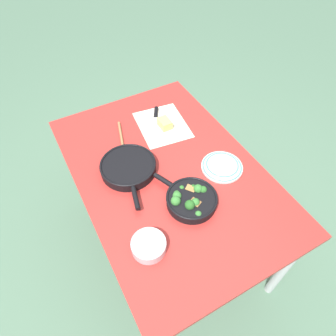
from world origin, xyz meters
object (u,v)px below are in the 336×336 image
grater_knife (155,117)px  dinner_plate_stack (222,166)px  skillet_broccoli (191,199)px  prep_bowl_steel (149,246)px  wooden_spoon (123,149)px  skillet_eggs (128,167)px  cheese_block (165,124)px

grater_knife → dinner_plate_stack: bearing=44.5°
skillet_broccoli → prep_bowl_steel: size_ratio=2.28×
wooden_spoon → dinner_plate_stack: (-0.37, -0.40, 0.01)m
skillet_broccoli → prep_bowl_steel: (-0.11, 0.28, -0.01)m
skillet_eggs → cheese_block: size_ratio=4.78×
skillet_broccoli → grater_knife: 0.64m
cheese_block → skillet_broccoli: bearing=164.7°
dinner_plate_stack → cheese_block: bearing=14.7°
dinner_plate_stack → prep_bowl_steel: 0.58m
skillet_eggs → prep_bowl_steel: size_ratio=2.74×
wooden_spoon → cheese_block: 0.30m
cheese_block → wooden_spoon: bearing=101.5°
grater_knife → skillet_broccoli: bearing=19.0°
skillet_broccoli → grater_knife: skillet_broccoli is taller
cheese_block → grater_knife: bearing=8.4°
skillet_eggs → cheese_block: bearing=136.6°
skillet_broccoli → prep_bowl_steel: skillet_broccoli is taller
skillet_broccoli → cheese_block: skillet_broccoli is taller
dinner_plate_stack → prep_bowl_steel: size_ratio=1.45×
skillet_broccoli → grater_knife: bearing=-34.5°
skillet_eggs → prep_bowl_steel: bearing=1.2°
cheese_block → dinner_plate_stack: bearing=-165.3°
wooden_spoon → skillet_eggs: bearing=3.4°
grater_knife → prep_bowl_steel: size_ratio=1.57×
dinner_plate_stack → prep_bowl_steel: bearing=112.4°
dinner_plate_stack → wooden_spoon: bearing=47.7°
wooden_spoon → dinner_plate_stack: dinner_plate_stack is taller
grater_knife → prep_bowl_steel: 0.85m
grater_knife → wooden_spoon: bearing=-30.2°
prep_bowl_steel → dinner_plate_stack: bearing=-67.6°
prep_bowl_steel → skillet_broccoli: bearing=-67.8°
skillet_broccoli → skillet_eggs: size_ratio=0.83×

